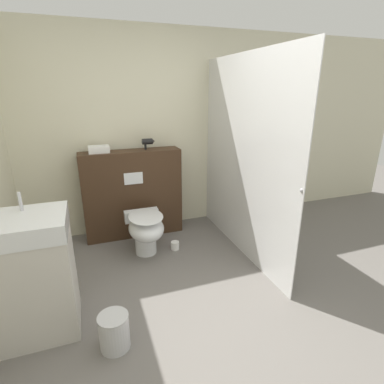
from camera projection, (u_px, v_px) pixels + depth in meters
ground_plane at (218, 327)px, 2.36m from camera, size 12.00×12.00×0.00m
wall_back at (153, 133)px, 3.81m from camera, size 8.00×0.06×2.50m
partition_panel at (133, 194)px, 3.74m from camera, size 1.20×0.28×1.09m
shower_glass at (243, 160)px, 3.20m from camera, size 0.04×1.97×2.13m
toilet at (146, 229)px, 3.31m from camera, size 0.39×0.57×0.50m
sink_vanity at (31, 276)px, 2.20m from camera, size 0.60×0.50×1.09m
hair_drier at (148, 142)px, 3.61m from camera, size 0.15×0.07×0.13m
folded_towel at (99, 149)px, 3.44m from camera, size 0.23×0.16×0.08m
spare_toilet_roll at (175, 245)px, 3.51m from camera, size 0.10×0.10×0.09m
waste_bin at (114, 332)px, 2.14m from camera, size 0.22×0.22×0.27m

